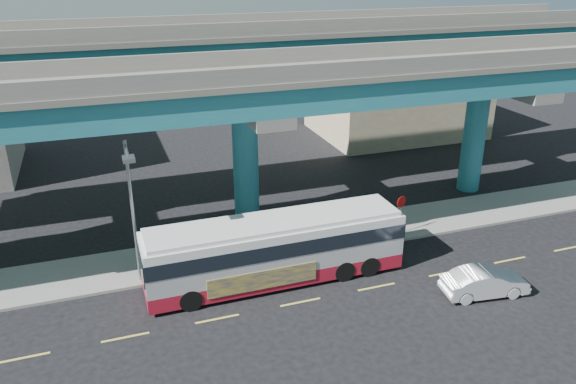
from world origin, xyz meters
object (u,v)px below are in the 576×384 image
object	(u,v)px
street_lamp	(132,196)
stop_sign	(401,207)
sedan	(485,282)
transit_bus	(276,247)

from	to	relation	value
street_lamp	stop_sign	bearing A→B (deg)	2.83
sedan	stop_sign	distance (m)	6.92
transit_bus	sedan	size ratio (longest dim) A/B	3.00
transit_bus	street_lamp	bearing A→B (deg)	167.39
sedan	stop_sign	size ratio (longest dim) A/B	1.81
sedan	street_lamp	bearing A→B (deg)	76.00
street_lamp	stop_sign	world-z (taller)	street_lamp
transit_bus	sedan	xyz separation A→B (m)	(8.98, -4.63, -1.13)
transit_bus	stop_sign	distance (m)	8.52
street_lamp	stop_sign	distance (m)	15.03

